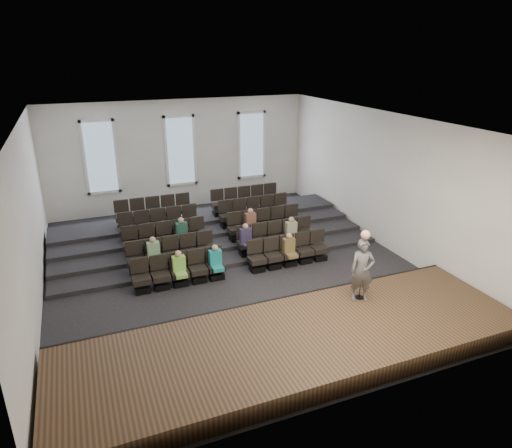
% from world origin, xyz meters
% --- Properties ---
extents(ground, '(14.00, 14.00, 0.00)m').
position_xyz_m(ground, '(0.00, 0.00, 0.00)').
color(ground, black).
rests_on(ground, ground).
extents(ceiling, '(12.00, 14.00, 0.02)m').
position_xyz_m(ceiling, '(0.00, 0.00, 5.01)').
color(ceiling, white).
rests_on(ceiling, ground).
extents(wall_back, '(12.00, 0.04, 5.00)m').
position_xyz_m(wall_back, '(0.00, 7.02, 2.50)').
color(wall_back, white).
rests_on(wall_back, ground).
extents(wall_front, '(12.00, 0.04, 5.00)m').
position_xyz_m(wall_front, '(0.00, -7.02, 2.50)').
color(wall_front, white).
rests_on(wall_front, ground).
extents(wall_left, '(0.04, 14.00, 5.00)m').
position_xyz_m(wall_left, '(-6.02, 0.00, 2.50)').
color(wall_left, white).
rests_on(wall_left, ground).
extents(wall_right, '(0.04, 14.00, 5.00)m').
position_xyz_m(wall_right, '(6.02, 0.00, 2.50)').
color(wall_right, white).
rests_on(wall_right, ground).
extents(stage, '(11.80, 3.60, 0.50)m').
position_xyz_m(stage, '(0.00, -5.10, 0.25)').
color(stage, '#4F3B22').
rests_on(stage, ground).
extents(stage_lip, '(11.80, 0.06, 0.52)m').
position_xyz_m(stage_lip, '(0.00, -3.33, 0.25)').
color(stage_lip, black).
rests_on(stage_lip, ground).
extents(risers, '(11.80, 4.80, 0.60)m').
position_xyz_m(risers, '(0.00, 3.17, 0.20)').
color(risers, black).
rests_on(risers, ground).
extents(seating_rows, '(6.80, 4.70, 1.67)m').
position_xyz_m(seating_rows, '(-0.00, 1.54, 0.68)').
color(seating_rows, black).
rests_on(seating_rows, ground).
extents(windows, '(8.44, 0.10, 3.24)m').
position_xyz_m(windows, '(0.00, 6.95, 2.70)').
color(windows, white).
rests_on(windows, wall_back).
extents(audience, '(5.45, 2.64, 1.10)m').
position_xyz_m(audience, '(0.00, 0.32, 0.81)').
color(audience, '#83C14D').
rests_on(audience, seating_rows).
extents(speaker, '(0.77, 0.65, 1.80)m').
position_xyz_m(speaker, '(2.37, -4.21, 1.40)').
color(speaker, '#53514F').
rests_on(speaker, stage).
extents(mic_stand, '(0.25, 0.25, 1.50)m').
position_xyz_m(mic_stand, '(2.42, -4.14, 0.94)').
color(mic_stand, black).
rests_on(mic_stand, stage).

